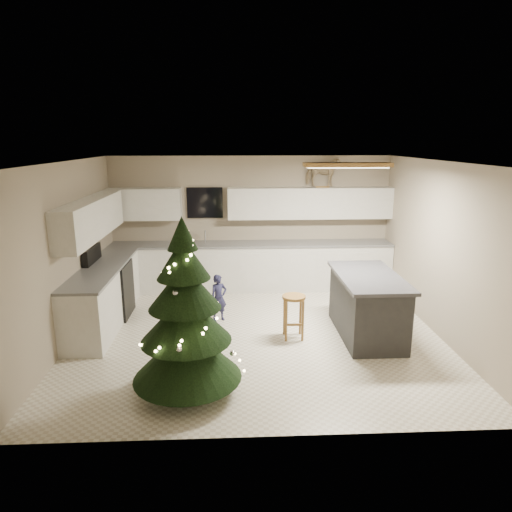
# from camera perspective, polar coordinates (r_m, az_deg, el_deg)

# --- Properties ---
(ground_plane) EXTENTS (5.50, 5.50, 0.00)m
(ground_plane) POSITION_cam_1_polar(r_m,az_deg,el_deg) (7.11, 0.14, -9.72)
(ground_plane) COLOR silver
(room_shell) EXTENTS (5.52, 5.02, 2.61)m
(room_shell) POSITION_cam_1_polar(r_m,az_deg,el_deg) (6.60, 0.35, 4.30)
(room_shell) COLOR gray
(room_shell) RESTS_ON ground_plane
(cabinetry) EXTENTS (5.50, 3.20, 2.00)m
(cabinetry) POSITION_cam_1_polar(r_m,az_deg,el_deg) (8.43, -6.63, -0.47)
(cabinetry) COLOR silver
(cabinetry) RESTS_ON ground_plane
(island) EXTENTS (0.90, 1.70, 0.95)m
(island) POSITION_cam_1_polar(r_m,az_deg,el_deg) (7.11, 13.71, -5.98)
(island) COLOR black
(island) RESTS_ON ground_plane
(bar_stool) EXTENTS (0.35, 0.35, 0.66)m
(bar_stool) POSITION_cam_1_polar(r_m,az_deg,el_deg) (6.83, 4.73, -6.27)
(bar_stool) COLOR olive
(bar_stool) RESTS_ON ground_plane
(christmas_tree) EXTENTS (1.32, 1.27, 2.10)m
(christmas_tree) POSITION_cam_1_polar(r_m,az_deg,el_deg) (5.32, -8.77, -8.32)
(christmas_tree) COLOR #3F2816
(christmas_tree) RESTS_ON ground_plane
(toddler) EXTENTS (0.34, 0.30, 0.78)m
(toddler) POSITION_cam_1_polar(r_m,az_deg,el_deg) (7.51, -4.68, -5.24)
(toddler) COLOR #1D1C3A
(toddler) RESTS_ON ground_plane
(rocking_horse) EXTENTS (0.66, 0.34, 0.56)m
(rocking_horse) POSITION_cam_1_polar(r_m,az_deg,el_deg) (9.00, 8.37, 10.33)
(rocking_horse) COLOR olive
(rocking_horse) RESTS_ON cabinetry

